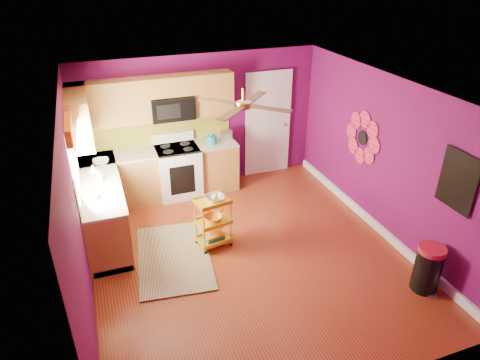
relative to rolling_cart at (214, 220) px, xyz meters
name	(u,v)px	position (x,y,z in m)	size (l,w,h in m)	color
ground	(248,254)	(0.41, -0.40, -0.46)	(5.00, 5.00, 0.00)	maroon
room_envelope	(251,156)	(0.43, -0.40, 1.17)	(4.54, 5.04, 2.52)	#600B4B
lower_cabinets	(138,189)	(-0.94, 1.42, -0.03)	(2.81, 2.31, 0.94)	#9B642A
electric_range	(178,171)	(-0.14, 1.77, 0.02)	(0.76, 0.66, 1.13)	white
upper_cabinetry	(132,106)	(-0.83, 1.77, 1.34)	(2.80, 2.30, 1.26)	#9B642A
left_window	(71,142)	(-1.81, 0.65, 1.28)	(0.08, 1.35, 1.08)	white
panel_door	(268,125)	(1.76, 2.07, 0.56)	(0.95, 0.11, 2.15)	white
right_wall_art	(401,155)	(2.64, -0.74, 0.98)	(0.04, 2.74, 1.04)	black
ceiling_fan	(244,104)	(0.41, -0.20, 1.83)	(1.01, 1.01, 0.26)	#BF8C3F
shag_rug	(174,257)	(-0.66, -0.10, -0.45)	(1.05, 1.71, 0.02)	#312010
rolling_cart	(214,220)	(0.00, 0.00, 0.00)	(0.55, 0.44, 0.90)	gold
trash_can	(428,268)	(2.38, -1.91, -0.12)	(0.47, 0.47, 0.67)	black
teal_kettle	(212,140)	(0.51, 1.74, 0.56)	(0.18, 0.18, 0.21)	teal
toaster	(226,135)	(0.81, 1.85, 0.57)	(0.22, 0.15, 0.18)	beige
soap_bottle_a	(99,176)	(-1.52, 0.91, 0.57)	(0.09, 0.09, 0.19)	#EA3F72
soap_bottle_b	(93,170)	(-1.59, 1.16, 0.57)	(0.14, 0.14, 0.17)	white
counter_dish	(101,162)	(-1.46, 1.57, 0.51)	(0.27, 0.27, 0.07)	white
counter_cup	(95,196)	(-1.62, 0.39, 0.53)	(0.12, 0.12, 0.09)	white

